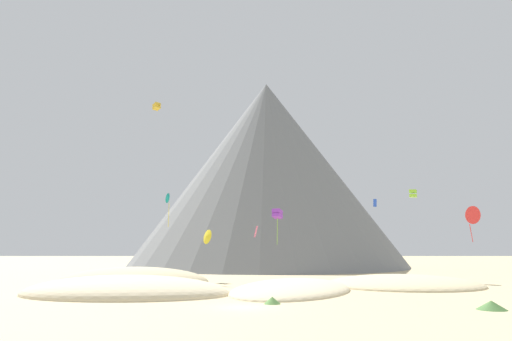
# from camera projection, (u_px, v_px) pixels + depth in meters

# --- Properties ---
(ground_plane) EXTENTS (400.00, 400.00, 0.00)m
(ground_plane) POSITION_uv_depth(u_px,v_px,m) (243.00, 307.00, 36.07)
(ground_plane) COLOR #C6B284
(dune_foreground_left) EXTENTS (22.34, 15.62, 3.78)m
(dune_foreground_left) POSITION_uv_depth(u_px,v_px,m) (125.00, 294.00, 45.80)
(dune_foreground_left) COLOR beige
(dune_foreground_left) RESTS_ON ground_plane
(dune_foreground_right) EXTENTS (18.53, 24.30, 2.43)m
(dune_foreground_right) POSITION_uv_depth(u_px,v_px,m) (292.00, 291.00, 49.12)
(dune_foreground_right) COLOR beige
(dune_foreground_right) RESTS_ON ground_plane
(dune_midground) EXTENTS (21.50, 21.37, 2.56)m
(dune_midground) POSITION_uv_depth(u_px,v_px,m) (402.00, 285.00, 56.50)
(dune_midground) COLOR beige
(dune_midground) RESTS_ON ground_plane
(dune_back_low) EXTENTS (20.91, 15.76, 4.25)m
(dune_back_low) POSITION_uv_depth(u_px,v_px,m) (133.00, 284.00, 59.26)
(dune_back_low) COLOR #CCBA8E
(dune_back_low) RESTS_ON ground_plane
(bush_scatter_east) EXTENTS (2.26, 2.26, 0.73)m
(bush_scatter_east) POSITION_uv_depth(u_px,v_px,m) (66.00, 295.00, 41.54)
(bush_scatter_east) COLOR #386633
(bush_scatter_east) RESTS_ON ground_plane
(bush_far_left) EXTENTS (1.68, 1.68, 0.60)m
(bush_far_left) POSITION_uv_depth(u_px,v_px,m) (272.00, 300.00, 38.12)
(bush_far_left) COLOR #568442
(bush_far_left) RESTS_ON ground_plane
(bush_mid_center) EXTENTS (3.13, 3.13, 0.69)m
(bush_mid_center) POSITION_uv_depth(u_px,v_px,m) (491.00, 305.00, 34.63)
(bush_mid_center) COLOR #477238
(bush_mid_center) RESTS_ON ground_plane
(bush_low_patch) EXTENTS (1.51, 1.51, 0.67)m
(bush_low_patch) POSITION_uv_depth(u_px,v_px,m) (381.00, 287.00, 49.81)
(bush_low_patch) COLOR #477238
(bush_low_patch) RESTS_ON ground_plane
(bush_near_right) EXTENTS (1.23, 1.23, 0.50)m
(bush_near_right) POSITION_uv_depth(u_px,v_px,m) (173.00, 288.00, 49.45)
(bush_near_right) COLOR #386633
(bush_near_right) RESTS_ON ground_plane
(rock_massif) EXTENTS (74.35, 74.35, 45.92)m
(rock_massif) POSITION_uv_depth(u_px,v_px,m) (266.00, 174.00, 113.57)
(rock_massif) COLOR slate
(rock_massif) RESTS_ON ground_plane
(kite_rainbow_low) EXTENTS (0.56, 1.03, 1.48)m
(kite_rainbow_low) POSITION_uv_depth(u_px,v_px,m) (255.00, 232.00, 59.73)
(kite_rainbow_low) COLOR #E5668C
(kite_cyan_low) EXTENTS (0.83, 1.94, 3.97)m
(kite_cyan_low) POSITION_uv_depth(u_px,v_px,m) (204.00, 220.00, 94.22)
(kite_cyan_low) COLOR #33BCDB
(kite_lime_low) EXTENTS (1.37, 1.36, 1.16)m
(kite_lime_low) POSITION_uv_depth(u_px,v_px,m) (413.00, 194.00, 68.33)
(kite_lime_low) COLOR #8CD133
(kite_violet_low) EXTENTS (1.92, 1.97, 5.82)m
(kite_violet_low) POSITION_uv_depth(u_px,v_px,m) (277.00, 214.00, 75.06)
(kite_violet_low) COLOR purple
(kite_yellow_low) EXTENTS (1.68, 1.95, 1.95)m
(kite_yellow_low) POSITION_uv_depth(u_px,v_px,m) (206.00, 237.00, 60.03)
(kite_yellow_low) COLOR yellow
(kite_red_low) EXTENTS (2.31, 1.02, 4.49)m
(kite_red_low) POSITION_uv_depth(u_px,v_px,m) (472.00, 215.00, 56.88)
(kite_red_low) COLOR red
(kite_teal_low) EXTENTS (0.98, 1.87, 5.91)m
(kite_teal_low) POSITION_uv_depth(u_px,v_px,m) (168.00, 199.00, 79.70)
(kite_teal_low) COLOR teal
(kite_blue_low) EXTENTS (0.69, 0.44, 1.43)m
(kite_blue_low) POSITION_uv_depth(u_px,v_px,m) (374.00, 203.00, 81.38)
(kite_blue_low) COLOR blue
(kite_gold_high) EXTENTS (1.70, 1.69, 1.39)m
(kite_gold_high) POSITION_uv_depth(u_px,v_px,m) (156.00, 106.00, 87.60)
(kite_gold_high) COLOR gold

